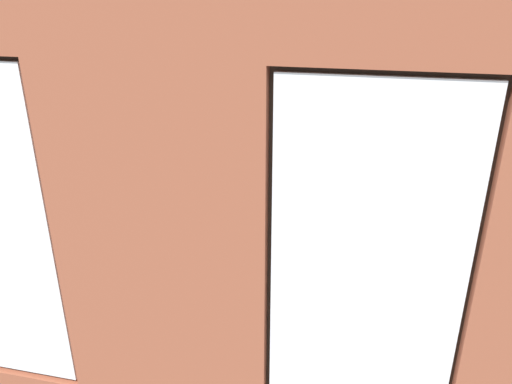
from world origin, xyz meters
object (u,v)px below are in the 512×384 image
at_px(candle_jar, 243,218).
at_px(potted_plant_corner_near_left, 476,170).
at_px(remote_black, 303,217).
at_px(potted_plant_between_couches, 292,337).
at_px(cup_ceramic, 280,223).
at_px(remote_silver, 264,215).
at_px(table_plant_small, 274,210).
at_px(couch_left, 491,266).
at_px(coffee_table, 274,225).
at_px(media_console, 22,241).
at_px(tv_flatscreen, 13,194).
at_px(couch_by_window, 120,352).

height_order(candle_jar, potted_plant_corner_near_left, potted_plant_corner_near_left).
bearing_deg(remote_black, potted_plant_between_couches, -108.57).
height_order(cup_ceramic, remote_silver, cup_ceramic).
xyz_separation_m(table_plant_small, remote_silver, (0.16, -0.11, -0.14)).
xyz_separation_m(couch_left, coffee_table, (2.49, -0.32, 0.07)).
relative_size(couch_left, candle_jar, 16.80).
relative_size(media_console, potted_plant_between_couches, 0.97).
bearing_deg(media_console, cup_ceramic, -167.83).
bearing_deg(cup_ceramic, media_console, 12.17).
bearing_deg(remote_black, candle_jar, 177.48).
bearing_deg(candle_jar, potted_plant_corner_near_left, -146.40).
bearing_deg(tv_flatscreen, table_plant_small, -165.16).
bearing_deg(remote_silver, candle_jar, -97.39).
height_order(table_plant_small, media_console, table_plant_small).
bearing_deg(remote_black, coffee_table, 179.93).
distance_m(remote_black, tv_flatscreen, 3.54).
height_order(couch_left, table_plant_small, couch_left).
distance_m(couch_left, remote_silver, 2.69).
distance_m(couch_by_window, potted_plant_between_couches, 1.51).
height_order(couch_by_window, candle_jar, couch_by_window).
xyz_separation_m(cup_ceramic, table_plant_small, (0.09, -0.13, 0.10)).
xyz_separation_m(candle_jar, tv_flatscreen, (2.67, 0.67, 0.35)).
xyz_separation_m(couch_by_window, coffee_table, (-0.85, -2.50, 0.07)).
bearing_deg(potted_plant_corner_near_left, candle_jar, 33.60).
bearing_deg(candle_jar, coffee_table, -160.48).
height_order(remote_black, tv_flatscreen, tv_flatscreen).
relative_size(couch_by_window, potted_plant_corner_near_left, 1.91).
height_order(cup_ceramic, table_plant_small, table_plant_small).
relative_size(table_plant_small, potted_plant_corner_near_left, 0.26).
xyz_separation_m(couch_left, table_plant_small, (2.49, -0.32, 0.27)).
distance_m(coffee_table, table_plant_small, 0.20).
height_order(cup_ceramic, remote_black, cup_ceramic).
distance_m(couch_by_window, remote_black, 2.91).
relative_size(table_plant_small, remote_silver, 1.61).
relative_size(coffee_table, table_plant_small, 4.57).
height_order(remote_black, potted_plant_corner_near_left, potted_plant_corner_near_left).
distance_m(candle_jar, remote_silver, 0.33).
xyz_separation_m(candle_jar, remote_silver, (-0.22, -0.24, -0.05)).
xyz_separation_m(remote_silver, potted_plant_corner_near_left, (-2.80, -1.76, 0.20)).
bearing_deg(coffee_table, table_plant_small, 90.00).
height_order(candle_jar, remote_black, candle_jar).
relative_size(couch_left, media_console, 1.64).
bearing_deg(coffee_table, cup_ceramic, 125.19).
relative_size(remote_silver, potted_plant_corner_near_left, 0.16).
distance_m(couch_by_window, potted_plant_corner_near_left, 5.60).
height_order(coffee_table, potted_plant_corner_near_left, potted_plant_corner_near_left).
distance_m(remote_silver, potted_plant_between_couches, 2.69).
height_order(remote_black, media_console, remote_black).
height_order(couch_left, media_console, couch_left).
bearing_deg(tv_flatscreen, media_console, 90.00).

